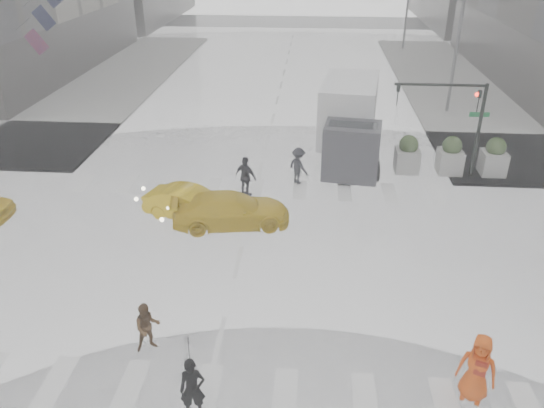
# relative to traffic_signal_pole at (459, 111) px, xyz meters

# --- Properties ---
(ground) EXTENTS (120.00, 120.00, 0.00)m
(ground) POSITION_rel_traffic_signal_pole_xyz_m (-9.01, -8.01, -3.22)
(ground) COLOR black
(ground) RESTS_ON ground
(road_markings) EXTENTS (18.00, 48.00, 0.01)m
(road_markings) POSITION_rel_traffic_signal_pole_xyz_m (-9.01, -8.01, -3.21)
(road_markings) COLOR silver
(road_markings) RESTS_ON ground
(traffic_signal_pole) EXTENTS (4.45, 0.42, 4.50)m
(traffic_signal_pole) POSITION_rel_traffic_signal_pole_xyz_m (0.00, 0.00, 0.00)
(traffic_signal_pole) COLOR black
(traffic_signal_pole) RESTS_ON ground
(street_lamp_near) EXTENTS (2.15, 0.22, 9.00)m
(street_lamp_near) POSITION_rel_traffic_signal_pole_xyz_m (1.86, 9.99, 1.73)
(street_lamp_near) COLOR #59595B
(street_lamp_near) RESTS_ON ground
(planter_west) EXTENTS (1.10, 1.10, 1.80)m
(planter_west) POSITION_rel_traffic_signal_pole_xyz_m (-2.01, 0.19, -2.23)
(planter_west) COLOR gray
(planter_west) RESTS_ON ground
(planter_mid) EXTENTS (1.10, 1.10, 1.80)m
(planter_mid) POSITION_rel_traffic_signal_pole_xyz_m (-0.01, 0.19, -2.23)
(planter_mid) COLOR gray
(planter_mid) RESTS_ON ground
(planter_east) EXTENTS (1.10, 1.10, 1.80)m
(planter_east) POSITION_rel_traffic_signal_pole_xyz_m (1.99, 0.19, -2.23)
(planter_east) COLOR gray
(planter_east) RESTS_ON ground
(flag_cluster) EXTENTS (2.87, 3.06, 4.69)m
(flag_cluster) POSITION_rel_traffic_signal_pole_xyz_m (-24.09, 10.49, 2.42)
(flag_cluster) COLOR #59595B
(flag_cluster) RESTS_ON ground
(pedestrian_black) EXTENTS (1.13, 1.15, 2.43)m
(pedestrian_black) POSITION_rel_traffic_signal_pole_xyz_m (-9.17, -14.66, -1.61)
(pedestrian_black) COLOR black
(pedestrian_black) RESTS_ON ground
(pedestrian_brown) EXTENTS (0.91, 0.84, 1.51)m
(pedestrian_brown) POSITION_rel_traffic_signal_pole_xyz_m (-10.89, -12.51, -2.46)
(pedestrian_brown) COLOR #483019
(pedestrian_brown) RESTS_ON ground
(pedestrian_orange) EXTENTS (1.11, 0.94, 1.93)m
(pedestrian_orange) POSITION_rel_traffic_signal_pole_xyz_m (-2.33, -13.58, -2.25)
(pedestrian_orange) COLOR #CC450E
(pedestrian_orange) RESTS_ON ground
(pedestrian_far_a) EXTENTS (1.26, 1.10, 1.84)m
(pedestrian_far_a) POSITION_rel_traffic_signal_pole_xyz_m (-9.35, -2.78, -2.30)
(pedestrian_far_a) COLOR black
(pedestrian_far_a) RESTS_ON ground
(pedestrian_far_b) EXTENTS (1.22, 1.23, 1.73)m
(pedestrian_far_b) POSITION_rel_traffic_signal_pole_xyz_m (-7.12, -1.25, -2.35)
(pedestrian_far_b) COLOR black
(pedestrian_far_b) RESTS_ON ground
(taxi_mid) EXTENTS (4.11, 2.48, 1.28)m
(taxi_mid) POSITION_rel_traffic_signal_pole_xyz_m (-11.31, -4.97, -2.58)
(taxi_mid) COLOR gold
(taxi_mid) RESTS_ON ground
(taxi_rear) EXTENTS (4.34, 2.57, 1.34)m
(taxi_rear) POSITION_rel_traffic_signal_pole_xyz_m (-9.62, -5.37, -2.55)
(taxi_rear) COLOR gold
(taxi_rear) RESTS_ON ground
(box_truck) EXTENTS (2.64, 7.04, 3.74)m
(box_truck) POSITION_rel_traffic_signal_pole_xyz_m (-4.70, 2.05, -1.22)
(box_truck) COLOR silver
(box_truck) RESTS_ON ground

